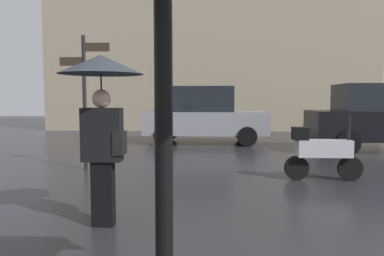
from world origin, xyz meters
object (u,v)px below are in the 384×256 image
pedestrian_with_umbrella (102,94)px  street_signpost (85,89)px  parked_car_right (203,115)px  parked_scooter (321,151)px

pedestrian_with_umbrella → street_signpost: bearing=-88.6°
parked_car_right → street_signpost: street_signpost is taller
parked_car_right → parked_scooter: bearing=-80.2°
pedestrian_with_umbrella → parked_scooter: 4.44m
parked_scooter → parked_car_right: parked_car_right is taller
parked_scooter → parked_car_right: size_ratio=0.35×
pedestrian_with_umbrella → parked_car_right: (1.03, 8.52, -0.62)m
parked_scooter → street_signpost: bearing=176.6°
pedestrian_with_umbrella → street_signpost: (-1.42, 3.50, 0.15)m
pedestrian_with_umbrella → parked_car_right: size_ratio=0.49×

